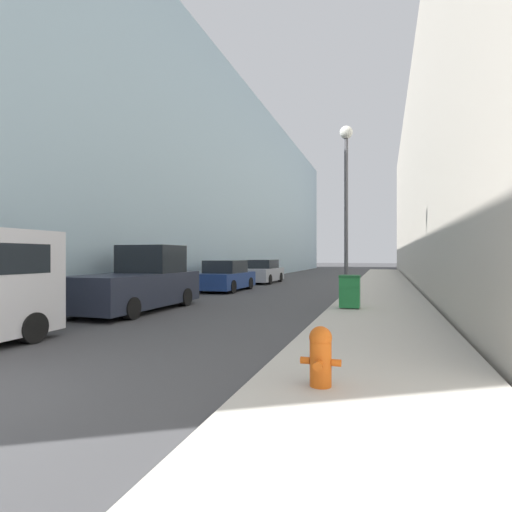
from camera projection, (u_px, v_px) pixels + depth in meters
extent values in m
cube|color=#B7B2A8|center=(383.00, 290.00, 20.17)|extent=(3.24, 60.00, 0.15)
cube|color=#99B7C6|center=(184.00, 190.00, 32.55)|extent=(12.00, 60.00, 14.43)
cube|color=beige|center=(510.00, 173.00, 25.40)|extent=(12.00, 60.00, 14.17)
cylinder|color=#D15614|center=(321.00, 364.00, 5.07)|extent=(0.28, 0.28, 0.57)
sphere|color=#D15614|center=(321.00, 338.00, 5.07)|extent=(0.29, 0.29, 0.29)
cylinder|color=#D15614|center=(321.00, 331.00, 5.07)|extent=(0.08, 0.08, 0.06)
cylinder|color=#D15614|center=(318.00, 366.00, 4.88)|extent=(0.11, 0.12, 0.11)
cylinder|color=#D15614|center=(305.00, 360.00, 5.13)|extent=(0.12, 0.09, 0.09)
cylinder|color=#D15614|center=(336.00, 363.00, 5.01)|extent=(0.12, 0.09, 0.09)
cube|color=#1E7538|center=(350.00, 292.00, 12.63)|extent=(0.62, 0.57, 0.93)
cube|color=#16572A|center=(350.00, 276.00, 12.63)|extent=(0.64, 0.59, 0.08)
cylinder|color=black|center=(342.00, 304.00, 12.95)|extent=(0.05, 0.16, 0.16)
cylinder|color=black|center=(359.00, 305.00, 12.78)|extent=(0.05, 0.16, 0.16)
cylinder|color=#4C4C51|center=(346.00, 296.00, 15.38)|extent=(0.28, 0.28, 0.25)
cylinder|color=#4C4C51|center=(346.00, 218.00, 15.38)|extent=(0.15, 0.15, 6.23)
sphere|color=silver|center=(346.00, 132.00, 15.38)|extent=(0.50, 0.50, 0.50)
cylinder|color=black|center=(32.00, 328.00, 8.24)|extent=(0.24, 0.64, 0.64)
cube|color=#232838|center=(136.00, 289.00, 13.12)|extent=(2.04, 5.20, 1.05)
cube|color=black|center=(152.00, 259.00, 13.99)|extent=(1.88, 1.66, 0.95)
cylinder|color=black|center=(140.00, 295.00, 14.95)|extent=(0.24, 0.64, 0.64)
cylinder|color=black|center=(185.00, 297.00, 14.36)|extent=(0.24, 0.64, 0.64)
cylinder|color=black|center=(77.00, 306.00, 11.88)|extent=(0.24, 0.64, 0.64)
cylinder|color=black|center=(131.00, 308.00, 11.30)|extent=(0.24, 0.64, 0.64)
cube|color=navy|center=(226.00, 280.00, 20.70)|extent=(1.87, 4.31, 0.77)
cube|color=#1E2328|center=(226.00, 267.00, 20.70)|extent=(1.65, 2.24, 0.64)
cylinder|color=black|center=(220.00, 283.00, 22.19)|extent=(0.24, 0.64, 0.64)
cylinder|color=black|center=(249.00, 283.00, 21.66)|extent=(0.24, 0.64, 0.64)
cylinder|color=black|center=(199.00, 286.00, 19.73)|extent=(0.24, 0.64, 0.64)
cylinder|color=black|center=(232.00, 287.00, 19.20)|extent=(0.24, 0.64, 0.64)
cube|color=#A3A8B2|center=(263.00, 274.00, 26.71)|extent=(1.76, 4.58, 0.82)
cube|color=#1E2328|center=(263.00, 264.00, 26.71)|extent=(1.55, 2.38, 0.56)
cylinder|color=black|center=(258.00, 277.00, 28.26)|extent=(0.24, 0.64, 0.64)
cylinder|color=black|center=(280.00, 277.00, 27.77)|extent=(0.24, 0.64, 0.64)
cylinder|color=black|center=(245.00, 279.00, 25.65)|extent=(0.24, 0.64, 0.64)
cylinder|color=black|center=(269.00, 279.00, 25.15)|extent=(0.24, 0.64, 0.64)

